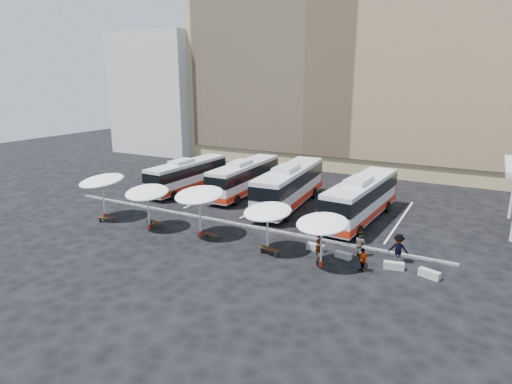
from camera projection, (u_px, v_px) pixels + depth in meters
The scene contains 26 objects.
ground at pixel (227, 225), 34.42m from camera, with size 120.00×120.00×0.00m, color black.
sandstone_building at pixel (351, 69), 58.14m from camera, with size 42.00×18.25×29.60m.
apartment_block at pixel (173, 93), 68.77m from camera, with size 14.00×14.00×18.00m, color beige.
curb_divider at pixel (231, 223), 34.83m from camera, with size 34.00×0.25×0.15m, color black.
bay_lines at pixel (272, 201), 41.20m from camera, with size 24.15×12.00×0.01m.
bus_0 at pixel (188, 174), 44.60m from camera, with size 2.78×10.81×3.41m.
bus_1 at pixel (245, 177), 43.12m from camera, with size 2.90×11.36×3.58m.
bus_2 at pixel (290, 185), 39.00m from camera, with size 3.68×12.70×3.97m.
bus_3 at pixel (362, 198), 35.10m from camera, with size 3.36×12.18×3.82m.
sunshade_0 at pixel (102, 181), 35.33m from camera, with size 4.85×4.87×3.81m.
sunshade_1 at pixel (147, 193), 32.87m from camera, with size 4.04×4.07×3.47m.
sunshade_2 at pixel (199, 195), 31.22m from camera, with size 3.96×4.00×3.77m.
sunshade_3 at pixel (268, 212), 28.44m from camera, with size 3.98×4.01×3.38m.
sunshade_4 at pixel (322, 224), 26.16m from camera, with size 3.80×3.84×3.37m.
wood_bench_0 at pixel (107, 218), 35.06m from camera, with size 1.42×0.85×0.42m.
wood_bench_1 at pixel (154, 223), 33.91m from camera, with size 1.61×0.68×0.48m.
wood_bench_2 at pixel (212, 236), 31.32m from camera, with size 1.37×0.55×0.41m.
wood_bench_3 at pixel (269, 250), 28.58m from camera, with size 1.59×0.71×0.47m.
conc_bench_0 at pixel (315, 247), 29.39m from camera, with size 1.23×0.41×0.46m, color gray.
conc_bench_1 at pixel (343, 255), 28.11m from camera, with size 1.11×0.37×0.42m, color gray.
conc_bench_2 at pixel (394, 266), 26.51m from camera, with size 1.24×0.41×0.46m, color gray.
conc_bench_3 at pixel (429, 274), 25.38m from camera, with size 1.26×0.42×0.47m, color gray.
passenger_0 at pixel (319, 246), 27.99m from camera, with size 0.60×0.39×1.63m, color black.
passenger_1 at pixel (361, 244), 28.24m from camera, with size 0.86×0.67×1.77m, color black.
passenger_2 at pixel (362, 260), 26.07m from camera, with size 0.89×0.37×1.52m, color black.
passenger_3 at pixel (398, 249), 27.23m from camera, with size 1.25×0.72×1.93m, color black.
Camera 1 is at (17.64, -27.44, 11.54)m, focal length 30.00 mm.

